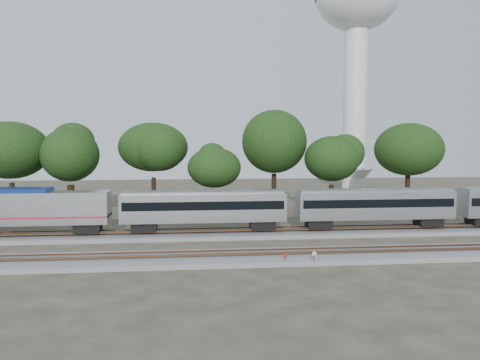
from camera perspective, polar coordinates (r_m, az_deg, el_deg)
The scene contains 14 objects.
ground at distance 42.29m, azimuth -2.50°, elevation -8.44°, with size 160.00×160.00×0.00m, color #383328.
track_far at distance 48.11m, azimuth -2.91°, elevation -6.59°, with size 160.00×5.00×0.73m.
track_near at distance 38.36m, azimuth -2.15°, elevation -9.49°, with size 160.00×5.00×0.73m.
switch_stand_red at distance 36.75m, azimuth 5.55°, elevation -9.42°, with size 0.33×0.07×1.02m.
switch_stand_white at distance 37.03m, azimuth 9.03°, elevation -9.23°, with size 0.36×0.07×1.15m.
switch_lever at distance 38.09m, azimuth 9.39°, elevation -9.74°, with size 0.50×0.30×0.30m, color #512D19.
water_tower at distance 95.31m, azimuth 14.05°, elevation 18.34°, with size 15.78×15.78×43.68m.
tree_1 at distance 62.83m, azimuth -26.19°, elevation 3.26°, with size 8.73×8.73×12.31m.
tree_2 at distance 60.67m, azimuth -20.02°, elevation 2.89°, with size 8.17×8.17×11.52m.
tree_3 at distance 64.08m, azimuth -10.55°, elevation 3.94°, with size 9.04×9.04×12.75m.
tree_4 at distance 57.27m, azimuth -3.15°, elevation 1.49°, with size 6.56×6.56×9.26m.
tree_5 at distance 64.95m, azimuth 4.19°, elevation 4.67°, with size 9.79×9.79×13.81m.
tree_6 at distance 61.98m, azimuth 11.14°, elevation 2.55°, with size 7.55×7.55×10.64m.
tree_7 at distance 75.56m, azimuth 19.87°, elevation 3.52°, with size 8.61×8.61×12.14m.
Camera 1 is at (-2.34, -41.13, 9.57)m, focal length 35.00 mm.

